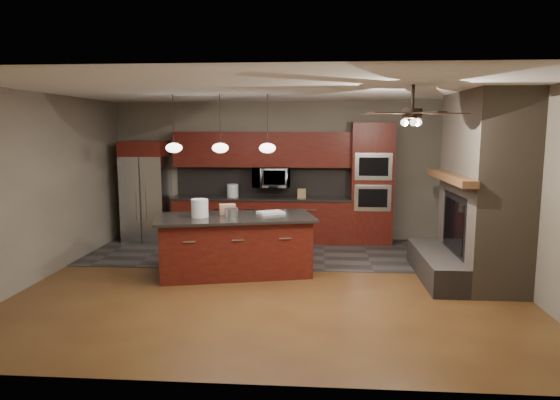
# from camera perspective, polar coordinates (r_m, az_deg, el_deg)

# --- Properties ---
(ground) EXTENTS (7.00, 7.00, 0.00)m
(ground) POSITION_cam_1_polar(r_m,az_deg,el_deg) (7.52, -0.78, -9.36)
(ground) COLOR brown
(ground) RESTS_ON ground
(ceiling) EXTENTS (7.00, 6.00, 0.02)m
(ceiling) POSITION_cam_1_polar(r_m,az_deg,el_deg) (7.19, -0.83, 12.43)
(ceiling) COLOR white
(ceiling) RESTS_ON back_wall
(back_wall) EXTENTS (7.00, 0.02, 2.80)m
(back_wall) POSITION_cam_1_polar(r_m,az_deg,el_deg) (10.20, 0.69, 3.31)
(back_wall) COLOR gray
(back_wall) RESTS_ON ground
(right_wall) EXTENTS (0.02, 6.00, 2.80)m
(right_wall) POSITION_cam_1_polar(r_m,az_deg,el_deg) (7.74, 25.96, 0.92)
(right_wall) COLOR gray
(right_wall) RESTS_ON ground
(left_wall) EXTENTS (0.02, 6.00, 2.80)m
(left_wall) POSITION_cam_1_polar(r_m,az_deg,el_deg) (8.30, -25.65, 1.38)
(left_wall) COLOR gray
(left_wall) RESTS_ON ground
(slate_tile_patch) EXTENTS (7.00, 2.40, 0.01)m
(slate_tile_patch) POSITION_cam_1_polar(r_m,az_deg,el_deg) (9.25, 0.21, -5.98)
(slate_tile_patch) COLOR #373331
(slate_tile_patch) RESTS_ON ground
(fireplace_column) EXTENTS (1.30, 2.10, 2.80)m
(fireplace_column) POSITION_cam_1_polar(r_m,az_deg,el_deg) (7.97, 21.78, 0.61)
(fireplace_column) COLOR #6B5D4C
(fireplace_column) RESTS_ON ground
(back_cabinetry) EXTENTS (3.59, 0.64, 2.20)m
(back_cabinetry) POSITION_cam_1_polar(r_m,az_deg,el_deg) (10.04, -2.11, 0.32)
(back_cabinetry) COLOR #531D0F
(back_cabinetry) RESTS_ON ground
(oven_tower) EXTENTS (0.80, 0.63, 2.38)m
(oven_tower) POSITION_cam_1_polar(r_m,az_deg,el_deg) (9.95, 10.40, 1.85)
(oven_tower) COLOR #531D0F
(oven_tower) RESTS_ON ground
(microwave) EXTENTS (0.73, 0.41, 0.50)m
(microwave) POSITION_cam_1_polar(r_m,az_deg,el_deg) (9.98, -0.98, 2.63)
(microwave) COLOR silver
(microwave) RESTS_ON back_cabinetry
(refrigerator) EXTENTS (0.86, 0.75, 2.02)m
(refrigerator) POSITION_cam_1_polar(r_m,az_deg,el_deg) (10.43, -15.04, 0.98)
(refrigerator) COLOR silver
(refrigerator) RESTS_ON ground
(kitchen_island) EXTENTS (2.60, 1.62, 0.92)m
(kitchen_island) POSITION_cam_1_polar(r_m,az_deg,el_deg) (7.84, -5.09, -5.14)
(kitchen_island) COLOR #531D0F
(kitchen_island) RESTS_ON ground
(white_bucket) EXTENTS (0.34, 0.34, 0.28)m
(white_bucket) POSITION_cam_1_polar(r_m,az_deg,el_deg) (7.71, -9.16, -0.93)
(white_bucket) COLOR white
(white_bucket) RESTS_ON kitchen_island
(paint_can) EXTENTS (0.28, 0.28, 0.14)m
(paint_can) POSITION_cam_1_polar(r_m,az_deg,el_deg) (7.70, -5.56, -1.42)
(paint_can) COLOR #ABAAAF
(paint_can) RESTS_ON kitchen_island
(paint_tray) EXTENTS (0.48, 0.44, 0.04)m
(paint_tray) POSITION_cam_1_polar(r_m,az_deg,el_deg) (7.93, -1.08, -1.45)
(paint_tray) COLOR silver
(paint_tray) RESTS_ON kitchen_island
(cardboard_box) EXTENTS (0.29, 0.24, 0.16)m
(cardboard_box) POSITION_cam_1_polar(r_m,az_deg,el_deg) (7.93, -6.03, -1.06)
(cardboard_box) COLOR #AC7859
(cardboard_box) RESTS_ON kitchen_island
(counter_bucket) EXTENTS (0.30, 0.30, 0.26)m
(counter_bucket) POSITION_cam_1_polar(r_m,az_deg,el_deg) (10.06, -5.43, 1.09)
(counter_bucket) COLOR silver
(counter_bucket) RESTS_ON back_cabinetry
(counter_box) EXTENTS (0.17, 0.13, 0.18)m
(counter_box) POSITION_cam_1_polar(r_m,az_deg,el_deg) (9.88, 2.50, 0.75)
(counter_box) COLOR #9F8252
(counter_box) RESTS_ON back_cabinetry
(pendant_left) EXTENTS (0.26, 0.26, 0.92)m
(pendant_left) POSITION_cam_1_polar(r_m,az_deg,el_deg) (8.17, -12.03, 5.89)
(pendant_left) COLOR black
(pendant_left) RESTS_ON ceiling
(pendant_center) EXTENTS (0.26, 0.26, 0.92)m
(pendant_center) POSITION_cam_1_polar(r_m,az_deg,el_deg) (8.00, -6.83, 5.96)
(pendant_center) COLOR black
(pendant_center) RESTS_ON ceiling
(pendant_right) EXTENTS (0.26, 0.26, 0.92)m
(pendant_right) POSITION_cam_1_polar(r_m,az_deg,el_deg) (7.89, -1.45, 5.99)
(pendant_right) COLOR black
(pendant_right) RESTS_ON ceiling
(ceiling_fan) EXTENTS (1.27, 1.33, 0.41)m
(ceiling_fan) POSITION_cam_1_polar(r_m,az_deg,el_deg) (6.45, 14.89, 9.60)
(ceiling_fan) COLOR black
(ceiling_fan) RESTS_ON ceiling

